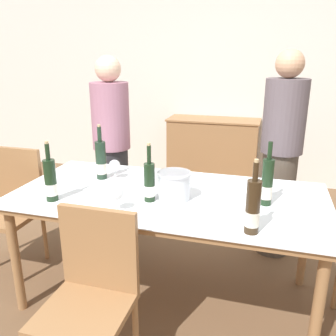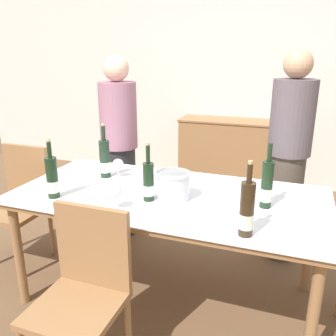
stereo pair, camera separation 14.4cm
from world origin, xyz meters
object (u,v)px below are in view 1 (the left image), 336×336
at_px(ice_bucket, 174,185).
at_px(wine_bottle_3, 101,161).
at_px(wine_bottle_2, 51,181).
at_px(wine_bottle_4, 253,208).
at_px(sideboard_cabinet, 212,152).
at_px(wine_glass_0, 161,176).
at_px(chair_left_end, 13,201).
at_px(wine_bottle_0, 149,183).
at_px(wine_bottle_1, 267,183).
at_px(wine_glass_2, 117,194).
at_px(person_guest_left, 280,157).
at_px(wine_glass_1, 115,166).
at_px(dining_table, 168,204).
at_px(person_host, 112,150).
at_px(chair_near_front, 91,289).

height_order(ice_bucket, wine_bottle_3, wine_bottle_3).
distance_m(ice_bucket, wine_bottle_2, 0.76).
bearing_deg(wine_bottle_4, sideboard_cabinet, 102.99).
xyz_separation_m(wine_bottle_2, wine_glass_0, (0.61, 0.34, -0.02)).
relative_size(wine_bottle_2, wine_glass_0, 2.63).
bearing_deg(chair_left_end, wine_bottle_4, -14.12).
xyz_separation_m(wine_bottle_0, wine_bottle_1, (0.69, 0.14, 0.02)).
distance_m(sideboard_cabinet, wine_bottle_0, 2.53).
distance_m(sideboard_cabinet, wine_glass_2, 2.72).
xyz_separation_m(wine_bottle_2, chair_left_end, (-0.64, 0.38, -0.37)).
distance_m(wine_bottle_2, wine_bottle_4, 1.22).
xyz_separation_m(wine_bottle_4, person_guest_left, (0.15, 1.22, -0.06)).
bearing_deg(sideboard_cabinet, wine_glass_1, -99.84).
relative_size(wine_bottle_0, wine_glass_1, 2.60).
relative_size(wine_glass_0, person_guest_left, 0.09).
xyz_separation_m(wine_bottle_0, person_guest_left, (0.79, 0.98, -0.05)).
relative_size(dining_table, person_guest_left, 1.20).
bearing_deg(wine_bottle_1, wine_glass_2, -158.32).
bearing_deg(wine_bottle_0, wine_bottle_2, -164.63).
relative_size(ice_bucket, person_host, 0.13).
bearing_deg(wine_bottle_0, wine_glass_1, 139.93).
distance_m(dining_table, wine_bottle_2, 0.75).
relative_size(wine_glass_1, person_host, 0.09).
bearing_deg(wine_bottle_4, person_guest_left, 82.78).
relative_size(wine_glass_0, chair_left_end, 0.15).
bearing_deg(person_host, wine_bottle_0, -53.35).
bearing_deg(chair_near_front, person_host, 110.38).
height_order(dining_table, wine_bottle_3, wine_bottle_3).
bearing_deg(chair_left_end, wine_bottle_3, 5.75).
bearing_deg(wine_glass_2, wine_glass_1, 115.39).
distance_m(sideboard_cabinet, dining_table, 2.38).
bearing_deg(ice_bucket, chair_left_end, 173.89).
bearing_deg(chair_left_end, person_host, 49.68).
xyz_separation_m(wine_bottle_2, wine_bottle_4, (1.22, -0.09, 0.01)).
height_order(sideboard_cabinet, wine_bottle_4, wine_bottle_4).
bearing_deg(chair_left_end, sideboard_cabinet, 61.62).
relative_size(wine_glass_2, person_guest_left, 0.09).
bearing_deg(wine_glass_1, wine_glass_0, -18.58).
height_order(dining_table, wine_bottle_2, wine_bottle_2).
xyz_separation_m(wine_glass_0, person_host, (-0.68, 0.70, -0.06)).
height_order(wine_glass_2, person_host, person_host).
height_order(wine_bottle_2, person_guest_left, person_guest_left).
relative_size(wine_bottle_4, wine_glass_2, 2.58).
height_order(wine_glass_1, chair_near_front, chair_near_front).
xyz_separation_m(sideboard_cabinet, person_host, (-0.66, -1.60, 0.39)).
bearing_deg(chair_near_front, wine_glass_1, 106.32).
xyz_separation_m(wine_bottle_4, chair_near_front, (-0.74, -0.35, -0.38)).
distance_m(wine_bottle_3, wine_glass_2, 0.59).
distance_m(sideboard_cabinet, person_guest_left, 1.76).
relative_size(wine_glass_1, chair_left_end, 0.15).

